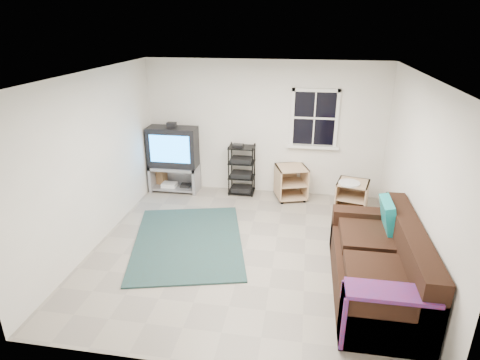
% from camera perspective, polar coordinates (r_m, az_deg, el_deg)
% --- Properties ---
extents(room, '(4.60, 4.62, 4.60)m').
position_cam_1_polar(room, '(7.73, 10.50, 8.10)').
color(room, gray).
rests_on(room, ground).
extents(tv_unit, '(0.97, 0.48, 1.42)m').
position_cam_1_polar(tv_unit, '(8.11, -9.43, 3.69)').
color(tv_unit, gray).
rests_on(tv_unit, ground).
extents(av_rack, '(0.51, 0.37, 1.02)m').
position_cam_1_polar(av_rack, '(7.95, 0.25, 1.06)').
color(av_rack, black).
rests_on(av_rack, ground).
extents(side_table_left, '(0.70, 0.70, 0.65)m').
position_cam_1_polar(side_table_left, '(7.85, 7.18, -0.12)').
color(side_table_left, tan).
rests_on(side_table_left, ground).
extents(side_table_right, '(0.64, 0.64, 0.61)m').
position_cam_1_polar(side_table_right, '(7.50, 15.63, -1.94)').
color(side_table_right, tan).
rests_on(side_table_right, ground).
extents(sofa, '(1.00, 2.25, 1.03)m').
position_cam_1_polar(sofa, '(5.45, 19.23, -11.68)').
color(sofa, black).
rests_on(sofa, ground).
extents(shag_rug, '(2.17, 2.62, 0.03)m').
position_cam_1_polar(shag_rug, '(6.45, -7.38, -8.61)').
color(shag_rug, black).
rests_on(shag_rug, ground).
extents(paper_bag, '(0.33, 0.25, 0.42)m').
position_cam_1_polar(paper_bag, '(8.53, -11.42, 0.39)').
color(paper_bag, olive).
rests_on(paper_bag, ground).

